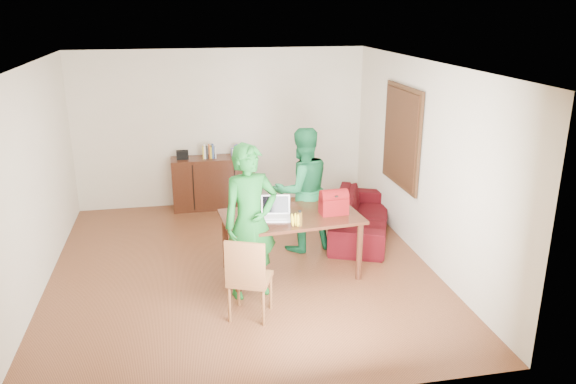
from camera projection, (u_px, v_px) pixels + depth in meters
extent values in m
cube|color=#432110|center=(242.00, 271.00, 7.59)|extent=(5.00, 5.50, 0.10)
cube|color=white|center=(236.00, 60.00, 6.71)|extent=(5.00, 5.50, 0.10)
cube|color=beige|center=(222.00, 128.00, 9.76)|extent=(5.00, 0.10, 2.70)
cube|color=beige|center=(278.00, 268.00, 4.54)|extent=(5.00, 0.10, 2.70)
cube|color=beige|center=(27.00, 184.00, 6.68)|extent=(0.10, 5.50, 2.70)
cube|color=beige|center=(427.00, 162.00, 7.62)|extent=(0.10, 5.50, 2.70)
cube|color=#3F2614|center=(402.00, 137.00, 8.19)|extent=(0.04, 1.28, 1.48)
cube|color=#512C18|center=(400.00, 137.00, 8.18)|extent=(0.01, 1.18, 1.36)
cube|color=black|center=(213.00, 183.00, 9.74)|extent=(1.40, 0.45, 0.90)
cube|color=black|center=(182.00, 155.00, 9.48)|extent=(0.20, 0.14, 0.14)
cube|color=#A3A1AB|center=(238.00, 152.00, 9.65)|extent=(0.24, 0.22, 0.14)
ellipsoid|color=#241AA9|center=(238.00, 146.00, 9.62)|extent=(0.14, 0.14, 0.07)
cube|color=black|center=(291.00, 217.00, 7.19)|extent=(1.83, 1.14, 0.04)
cylinder|color=black|center=(238.00, 267.00, 6.74)|extent=(0.08, 0.08, 0.78)
cylinder|color=black|center=(359.00, 251.00, 7.16)|extent=(0.08, 0.08, 0.78)
cylinder|color=black|center=(225.00, 241.00, 7.49)|extent=(0.08, 0.08, 0.78)
cylinder|color=black|center=(336.00, 228.00, 7.91)|extent=(0.08, 0.08, 0.78)
cube|color=brown|center=(250.00, 279.00, 6.29)|extent=(0.58, 0.57, 0.05)
cube|color=brown|center=(245.00, 264.00, 6.02)|extent=(0.43, 0.20, 0.51)
imported|color=#13581C|center=(250.00, 222.00, 6.63)|extent=(0.78, 0.62, 1.89)
imported|color=#155F32|center=(302.00, 190.00, 7.93)|extent=(1.00, 0.86, 1.79)
cube|color=white|center=(276.00, 218.00, 7.06)|extent=(0.41, 0.31, 0.02)
cube|color=black|center=(276.00, 208.00, 7.02)|extent=(0.38, 0.15, 0.23)
cylinder|color=#563A13|center=(300.00, 218.00, 6.82)|extent=(0.08, 0.08, 0.20)
cube|color=#6C0F07|center=(334.00, 204.00, 7.20)|extent=(0.36, 0.22, 0.26)
imported|color=#35060D|center=(361.00, 216.00, 8.63)|extent=(1.52, 2.19, 0.60)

